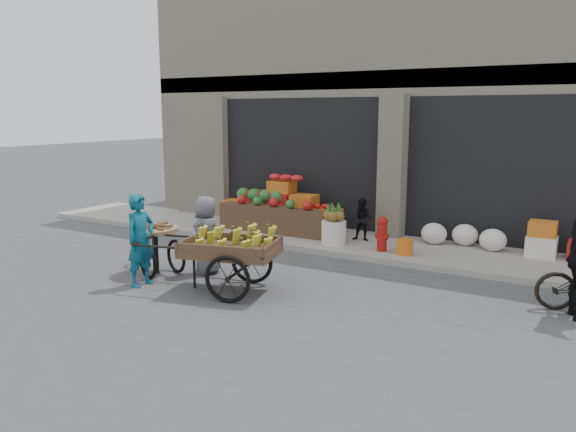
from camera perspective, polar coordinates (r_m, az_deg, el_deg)
The scene contains 13 objects.
ground at distance 8.64m, azimuth -1.46°, elevation -8.99°, with size 80.00×80.00×0.00m, color #424244.
sidewalk at distance 12.15m, azimuth 8.88°, elevation -3.04°, with size 18.00×2.20×0.12m, color gray.
building at distance 15.55m, azimuth 14.77°, elevation 11.99°, with size 14.00×6.45×7.00m.
fruit_display at distance 13.36m, azimuth -0.52°, elevation 1.00°, with size 3.10×1.12×1.24m.
pineapple_bin at distance 11.93m, azimuth 4.68°, elevation -1.68°, with size 0.52×0.52×0.50m, color silver.
fire_hydrant at distance 11.43m, azimuth 9.54°, elevation -1.65°, with size 0.22×0.22×0.71m.
orange_bucket at distance 11.27m, azimuth 11.78°, elevation -3.11°, with size 0.32×0.32×0.30m, color orange.
right_bay_goods at distance 11.98m, azimuth 21.71°, elevation -2.16°, with size 3.35×0.60×0.70m.
seated_person at distance 12.26m, azimuth 7.60°, elevation -0.37°, with size 0.45×0.35×0.93m, color black.
banana_cart at distance 9.09m, azimuth -6.20°, elevation -3.00°, with size 2.69×1.57×1.06m.
vendor_woman at distance 9.68m, azimuth -14.74°, elevation -2.38°, with size 0.57×0.37×1.56m, color #0E5872.
tricycle_cart at distance 10.43m, azimuth -13.38°, elevation -2.62°, with size 1.45×1.07×0.95m.
vendor_grey at distance 10.19m, azimuth -8.27°, elevation -1.93°, with size 0.69×0.45×1.41m, color slate.
Camera 1 is at (4.34, -6.89, 2.89)m, focal length 35.00 mm.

